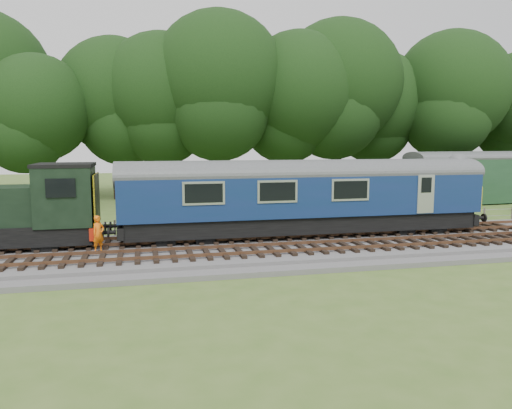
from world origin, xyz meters
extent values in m
plane|color=#446424|center=(0.00, 0.00, 0.00)|extent=(120.00, 120.00, 0.00)
cube|color=#4C4C4F|center=(0.00, 0.00, 0.17)|extent=(70.00, 7.00, 0.35)
cube|color=brown|center=(0.00, 0.68, 0.49)|extent=(66.50, 0.07, 0.14)
cube|color=brown|center=(0.00, 2.12, 0.49)|extent=(66.50, 0.07, 0.14)
cube|color=brown|center=(0.00, -2.32, 0.49)|extent=(66.50, 0.07, 0.14)
cube|color=brown|center=(0.00, -0.88, 0.49)|extent=(66.50, 0.07, 0.14)
cube|color=black|center=(5.31, 1.40, 1.06)|extent=(17.46, 2.52, 0.85)
cube|color=#0E284E|center=(5.31, 1.40, 2.48)|extent=(18.00, 2.80, 2.05)
cube|color=yellow|center=(14.33, 1.40, 2.11)|extent=(0.06, 2.74, 1.30)
cube|color=black|center=(11.31, 1.40, 0.86)|extent=(2.60, 2.00, 0.55)
cube|color=black|center=(-0.69, 1.40, 0.86)|extent=(2.60, 2.00, 0.55)
cube|color=black|center=(-5.89, 1.40, 2.66)|extent=(2.40, 2.55, 2.60)
cube|color=#B5210D|center=(-4.71, 1.40, 1.06)|extent=(0.25, 2.60, 0.55)
cube|color=yellow|center=(-4.57, 1.40, 2.46)|extent=(0.06, 2.55, 2.30)
imported|color=orange|center=(-4.43, -0.19, 1.14)|extent=(0.68, 0.68, 1.59)
cube|color=#1B3D23|center=(25.88, 13.41, 1.92)|extent=(16.33, 3.89, 3.64)
cube|color=#1B3D23|center=(14.75, 12.29, 1.31)|extent=(4.15, 4.15, 2.63)
cube|color=black|center=(14.75, 12.29, 2.73)|extent=(4.56, 4.56, 0.21)
camera|label=1|loc=(-2.55, -22.01, 5.08)|focal=35.00mm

